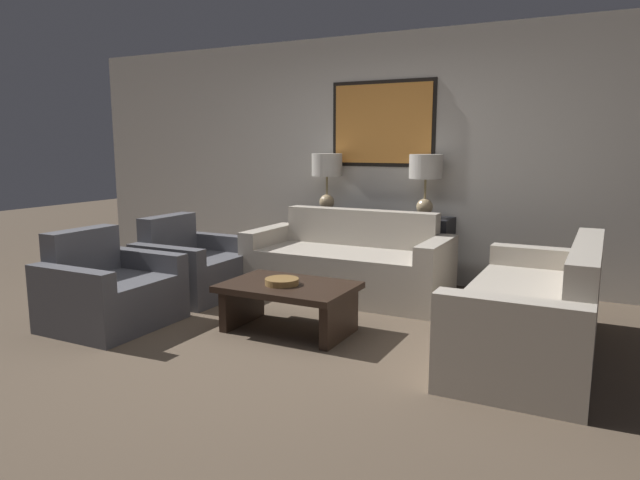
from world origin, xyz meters
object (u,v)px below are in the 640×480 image
object	(u,v)px
table_lamp_left	(327,171)
table_lamp_right	(426,173)
couch_by_side	(535,315)
decorative_bowl	(282,282)
console_table	(373,248)
coffee_table	(289,297)
armchair_near_camera	(109,293)
couch_by_back_wall	(348,266)
armchair_near_back_wall	(192,269)

from	to	relation	value
table_lamp_left	table_lamp_right	distance (m)	1.12
couch_by_side	decorative_bowl	bearing A→B (deg)	-168.09
console_table	coffee_table	distance (m)	1.89
table_lamp_left	armchair_near_camera	xyz separation A→B (m)	(-0.81, -2.41, -0.92)
coffee_table	couch_by_back_wall	bearing A→B (deg)	91.67
decorative_bowl	armchair_near_back_wall	world-z (taller)	armchair_near_back_wall
table_lamp_right	armchair_near_back_wall	size ratio (longest dim) A/B	0.69
couch_by_back_wall	armchair_near_camera	xyz separation A→B (m)	(-1.37, -1.75, -0.02)
coffee_table	armchair_near_back_wall	xyz separation A→B (m)	(-1.41, 0.52, -0.01)
coffee_table	armchair_near_back_wall	size ratio (longest dim) A/B	1.09
couch_by_side	armchair_near_back_wall	xyz separation A→B (m)	(-3.21, 0.18, -0.02)
console_table	couch_by_side	bearing A→B (deg)	-39.97
couch_by_back_wall	armchair_near_back_wall	bearing A→B (deg)	-152.63
armchair_near_back_wall	decorative_bowl	bearing A→B (deg)	-22.39
table_lamp_left	armchair_near_back_wall	size ratio (longest dim) A/B	0.69
console_table	table_lamp_left	xyz separation A→B (m)	(-0.56, 0.00, 0.82)
table_lamp_left	armchair_near_back_wall	world-z (taller)	table_lamp_left
console_table	armchair_near_back_wall	bearing A→B (deg)	-135.14
table_lamp_left	decorative_bowl	bearing A→B (deg)	-73.82
couch_by_back_wall	decorative_bowl	distance (m)	1.28
couch_by_side	armchair_near_back_wall	world-z (taller)	couch_by_side
couch_by_back_wall	armchair_near_camera	world-z (taller)	couch_by_back_wall
console_table	couch_by_side	distance (m)	2.40
table_lamp_left	armchair_near_camera	distance (m)	2.70
table_lamp_left	coffee_table	size ratio (longest dim) A/B	0.63
table_lamp_left	decorative_bowl	size ratio (longest dim) A/B	2.41
decorative_bowl	table_lamp_right	bearing A→B (deg)	73.78
console_table	armchair_near_back_wall	xyz separation A→B (m)	(-1.37, -1.37, -0.10)
decorative_bowl	coffee_table	bearing A→B (deg)	49.69
couch_by_back_wall	armchair_near_back_wall	world-z (taller)	couch_by_back_wall
console_table	decorative_bowl	world-z (taller)	console_table
couch_by_side	armchair_near_camera	xyz separation A→B (m)	(-3.21, -0.87, -0.02)
table_lamp_left	armchair_near_back_wall	xyz separation A→B (m)	(-0.81, -1.37, -0.92)
table_lamp_right	armchair_near_back_wall	distance (m)	2.54
couch_by_side	decorative_bowl	distance (m)	1.88
table_lamp_right	armchair_near_camera	distance (m)	3.22
console_table	table_lamp_right	bearing A→B (deg)	0.00
table_lamp_left	couch_by_back_wall	bearing A→B (deg)	-49.43
couch_by_side	table_lamp_right	bearing A→B (deg)	129.67
table_lamp_left	armchair_near_camera	world-z (taller)	table_lamp_left
table_lamp_left	armchair_near_camera	bearing A→B (deg)	-108.62
armchair_near_back_wall	console_table	bearing A→B (deg)	44.86
couch_by_back_wall	coffee_table	bearing A→B (deg)	-88.33
decorative_bowl	armchair_near_camera	xyz separation A→B (m)	(-1.37, -0.48, -0.14)
armchair_near_back_wall	table_lamp_right	bearing A→B (deg)	35.24
decorative_bowl	armchair_near_camera	distance (m)	1.46
couch_by_back_wall	couch_by_side	world-z (taller)	same
table_lamp_left	table_lamp_right	bearing A→B (deg)	0.00
decorative_bowl	console_table	bearing A→B (deg)	89.98
table_lamp_left	couch_by_back_wall	world-z (taller)	table_lamp_left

